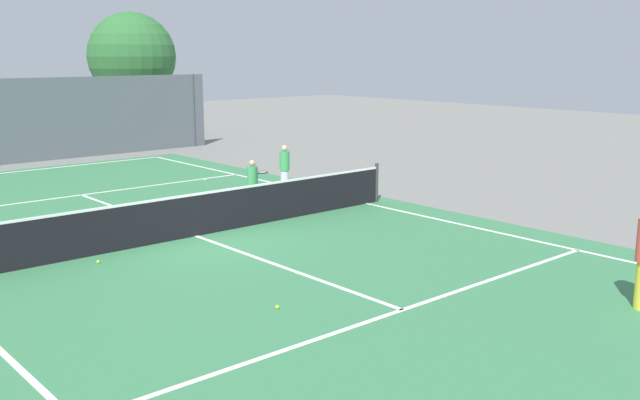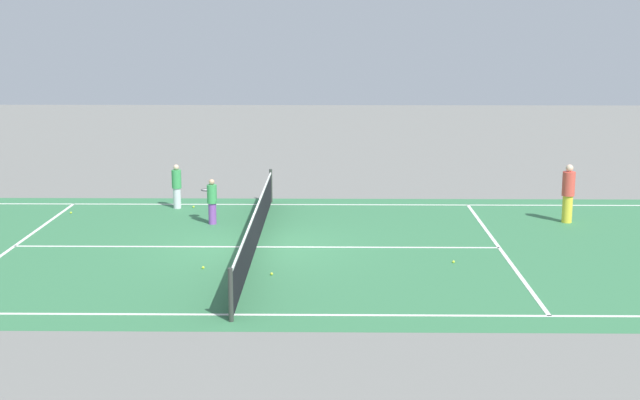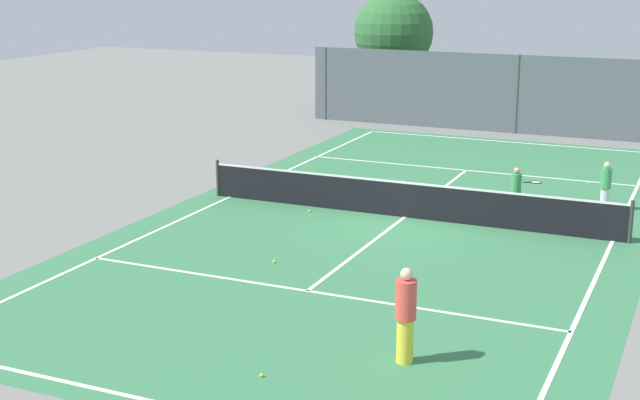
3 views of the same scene
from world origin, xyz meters
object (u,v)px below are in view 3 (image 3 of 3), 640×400
Objects in this scene: tennis_ball_0 at (274,262)px; tennis_ball_1 at (349,199)px; player_2 at (406,315)px; tennis_ball_2 at (262,375)px; player_1 at (606,186)px; tennis_ball_3 at (309,211)px; tennis_ball_4 at (604,214)px; player_0 at (517,190)px; tennis_ball_5 at (589,183)px.

tennis_ball_0 and tennis_ball_1 have the same top height.
player_2 is 2.68m from tennis_ball_2.
player_1 is 8.33m from tennis_ball_3.
tennis_ball_1 is 1.00× the size of tennis_ball_4.
tennis_ball_1 is (-4.82, -0.41, -0.66)m from player_0.
player_0 reaches higher than tennis_ball_3.
player_2 reaches higher than player_1.
player_1 is 21.37× the size of tennis_ball_0.
player_1 is at bearing 32.68° from player_0.
player_2 is 26.33× the size of tennis_ball_1.
player_2 is (-1.87, -11.86, 0.17)m from player_1.
tennis_ball_1 is at bearing 72.95° from tennis_ball_3.
tennis_ball_1 is at bearing -175.10° from player_0.
tennis_ball_2 is (3.14, -11.60, 0.00)m from tennis_ball_1.
player_0 is 0.95× the size of player_1.
player_0 is 12.15m from tennis_ball_2.
player_1 reaches higher than tennis_ball_1.
player_0 is 20.28× the size of tennis_ball_1.
tennis_ball_2 is at bearing -65.24° from tennis_ball_0.
tennis_ball_1 is at bearing -169.49° from tennis_ball_4.
tennis_ball_2 is at bearing -106.12° from player_1.
tennis_ball_3 is (-5.66, 8.36, -0.86)m from player_2.
tennis_ball_2 and tennis_ball_4 have the same top height.
tennis_ball_0 and tennis_ball_3 have the same top height.
player_2 is at bearing -99.69° from tennis_ball_4.
tennis_ball_5 is (-0.85, 3.15, -0.69)m from player_1.
tennis_ball_0 is 1.00× the size of tennis_ball_3.
tennis_ball_5 is at bearing 79.65° from tennis_ball_2.
player_2 is at bearing -62.87° from tennis_ball_1.
tennis_ball_4 is 3.77m from tennis_ball_5.
player_0 is 20.28× the size of tennis_ball_0.
tennis_ball_5 is at bearing 86.13° from player_2.
player_1 is 0.86m from tennis_ball_4.
tennis_ball_5 is (6.68, 6.66, 0.00)m from tennis_ball_3.
player_0 is at bearing 4.90° from tennis_ball_1.
tennis_ball_1 and tennis_ball_2 have the same top height.
player_2 reaches higher than tennis_ball_0.
tennis_ball_2 is at bearing -74.87° from tennis_ball_1.
player_0 is 20.28× the size of tennis_ball_2.
tennis_ball_0 is at bearing -75.81° from tennis_ball_3.
player_0 reaches higher than tennis_ball_5.
tennis_ball_4 is (2.26, 0.90, -0.66)m from player_0.
player_1 reaches higher than tennis_ball_0.
tennis_ball_2 is at bearing -107.01° from tennis_ball_4.
player_0 is 20.28× the size of tennis_ball_4.
player_0 reaches higher than tennis_ball_0.
tennis_ball_3 is 8.17m from tennis_ball_4.
player_0 reaches higher than tennis_ball_4.
tennis_ball_2 is (-2.01, -1.55, -0.86)m from player_2.
player_2 is at bearing -88.23° from player_0.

